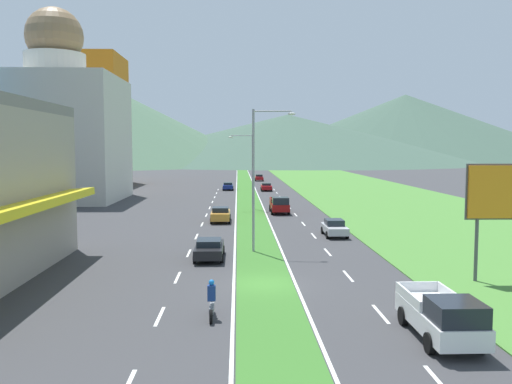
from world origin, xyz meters
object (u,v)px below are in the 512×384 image
object	(u,v)px
street_lamp_mid	(250,166)
pickup_truck_0	(280,205)
car_4	(334,228)
motorcycle_rider	(212,302)
car_5	(228,186)
car_3	(266,187)
car_1	(209,248)
car_2	(259,178)
street_lamp_near	(258,171)
pickup_truck_1	(442,317)
billboard_roadside	(503,197)
car_0	(221,214)

from	to	relation	value
street_lamp_mid	pickup_truck_0	bearing A→B (deg)	-48.30
car_4	motorcycle_rider	xyz separation A→B (m)	(-9.60, -22.11, 0.01)
car_5	pickup_truck_0	bearing A→B (deg)	-169.00
car_3	car_1	bearing A→B (deg)	-6.99
car_5	pickup_truck_0	size ratio (longest dim) A/B	0.88
car_2	street_lamp_mid	bearing A→B (deg)	-3.47
motorcycle_rider	street_lamp_near	bearing A→B (deg)	-9.85
car_1	car_2	xyz separation A→B (m)	(6.89, 85.20, 0.03)
street_lamp_near	car_4	xyz separation A→B (m)	(6.95, 6.88, -5.23)
pickup_truck_1	street_lamp_mid	bearing A→B (deg)	-171.62
pickup_truck_0	car_2	bearing A→B (deg)	179.97
billboard_roadside	car_4	bearing A→B (deg)	112.50
street_lamp_near	street_lamp_mid	xyz separation A→B (m)	(0.04, 26.79, -0.62)
car_2	car_5	world-z (taller)	car_2
car_3	pickup_truck_1	xyz separation A→B (m)	(3.10, -73.39, 0.27)
car_0	car_3	world-z (taller)	car_0
car_2	pickup_truck_0	distance (m)	59.95
street_lamp_mid	car_2	world-z (taller)	street_lamp_mid
car_1	car_3	world-z (taller)	car_1
car_0	car_2	world-z (taller)	car_0
billboard_roadside	car_3	bearing A→B (deg)	98.86
billboard_roadside	car_2	xyz separation A→B (m)	(-10.16, 92.16, -4.15)
street_lamp_near	car_5	xyz separation A→B (m)	(-3.23, 57.19, -5.25)
billboard_roadside	motorcycle_rider	xyz separation A→B (m)	(-16.26, -6.03, -4.16)
car_5	car_1	bearing A→B (deg)	179.79
street_lamp_near	street_lamp_mid	bearing A→B (deg)	89.91
motorcycle_rider	car_4	bearing A→B (deg)	-23.46
street_lamp_near	car_4	world-z (taller)	street_lamp_near
car_2	car_0	bearing A→B (deg)	-5.72
motorcycle_rider	billboard_roadside	bearing A→B (deg)	-69.65
car_4	pickup_truck_1	distance (m)	25.19
street_lamp_near	billboard_roadside	world-z (taller)	street_lamp_near
street_lamp_near	billboard_roadside	distance (m)	16.47
motorcycle_rider	pickup_truck_0	bearing A→B (deg)	-9.01
car_3	billboard_roadside	bearing A→B (deg)	8.86
car_2	car_4	world-z (taller)	car_2
billboard_roadside	motorcycle_rider	bearing A→B (deg)	-159.65
billboard_roadside	car_0	bearing A→B (deg)	123.74
car_0	car_3	xyz separation A→B (m)	(6.83, 39.06, -0.08)
street_lamp_mid	motorcycle_rider	bearing A→B (deg)	-93.66
street_lamp_near	pickup_truck_0	bearing A→B (deg)	81.54
pickup_truck_1	motorcycle_rider	distance (m)	9.83
car_5	pickup_truck_1	distance (m)	76.15
car_1	car_4	bearing A→B (deg)	-48.71
street_lamp_near	car_0	world-z (taller)	street_lamp_near
street_lamp_near	car_4	distance (m)	11.09
car_4	car_5	size ratio (longest dim) A/B	0.89
street_lamp_mid	car_3	world-z (taller)	street_lamp_mid
street_lamp_near	street_lamp_mid	distance (m)	26.80
car_4	pickup_truck_1	world-z (taller)	pickup_truck_1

